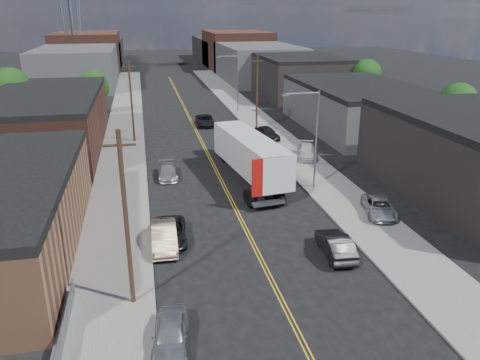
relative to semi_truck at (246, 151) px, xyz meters
name	(u,v)px	position (x,y,z in m)	size (l,w,h in m)	color
ground	(188,114)	(-2.59, 30.48, -2.57)	(260.00, 260.00, 0.00)	black
centerline	(200,138)	(-2.59, 15.48, -2.56)	(0.32, 120.00, 0.01)	gold
sidewalk_left	(124,142)	(-12.09, 15.48, -2.49)	(5.00, 140.00, 0.15)	slate
sidewalk_right	(271,134)	(6.91, 15.48, -2.49)	(5.00, 140.00, 0.15)	slate
warehouse_brown	(47,121)	(-20.59, 14.48, 0.73)	(12.00, 26.00, 6.60)	#4C291E
industrial_right_b	(358,106)	(19.41, 16.48, 0.48)	(14.00, 24.00, 6.10)	#3A393C
industrial_right_c	(298,76)	(19.41, 42.48, 1.23)	(14.00, 22.00, 7.60)	black
skyline_left_a	(78,67)	(-22.59, 65.48, 1.43)	(16.00, 30.00, 8.00)	#3A393C
skyline_right_a	(258,63)	(17.41, 65.48, 1.43)	(16.00, 30.00, 8.00)	#3A393C
skyline_left_b	(88,52)	(-22.59, 90.48, 2.43)	(16.00, 26.00, 10.00)	#4C291E
skyline_right_b	(236,50)	(17.41, 90.48, 2.43)	(16.00, 26.00, 10.00)	#4C291E
skyline_left_c	(95,52)	(-22.59, 110.48, 0.93)	(16.00, 40.00, 7.00)	black
skyline_right_c	(224,50)	(17.41, 110.48, 0.93)	(16.00, 40.00, 7.00)	black
streetlight_near	(313,132)	(5.01, -4.52, 2.76)	(3.39, 0.25, 9.00)	gray
streetlight_far	(235,79)	(5.01, 30.48, 2.76)	(3.39, 0.25, 9.00)	gray
utility_pole_left_near	(126,220)	(-10.79, -19.52, 2.57)	(1.60, 0.26, 10.00)	black
utility_pole_left_far	(131,101)	(-10.79, 15.48, 2.57)	(1.60, 0.26, 10.00)	black
utility_pole_right	(257,92)	(5.61, 18.48, 2.57)	(1.60, 0.26, 10.00)	black
tree_left_mid	(12,89)	(-26.53, 25.48, 2.92)	(5.10, 5.04, 8.37)	black
tree_left_far	(94,86)	(-16.53, 32.48, 2.00)	(4.35, 4.20, 6.97)	black
tree_right_near	(458,104)	(27.47, 6.48, 2.30)	(4.60, 4.48, 7.44)	black
tree_right_far	(367,76)	(27.47, 30.48, 2.61)	(4.85, 4.76, 7.91)	black
semi_truck	(246,151)	(0.00, 0.00, 0.00)	(4.72, 17.51, 4.50)	beige
car_left_a	(170,334)	(-8.99, -23.51, -1.85)	(1.69, 4.21, 1.44)	#9FA3A4
car_left_b	(164,237)	(-8.71, -13.17, -1.76)	(1.71, 4.91, 1.62)	#947C60
car_left_c	(170,232)	(-8.26, -12.34, -1.88)	(2.28, 4.94, 1.37)	black
car_left_d	(167,171)	(-7.59, 1.25, -1.92)	(1.80, 4.44, 1.29)	#A7AAAC
car_right_oncoming	(335,245)	(2.41, -16.64, -1.80)	(1.62, 4.64, 1.53)	black
car_right_lot_a	(379,207)	(8.29, -11.45, -1.76)	(2.17, 4.70, 1.31)	#B0B3B6
car_right_lot_b	(307,151)	(7.84, 4.33, -1.72)	(1.96, 4.82, 1.40)	#BABABA
car_right_lot_c	(267,133)	(5.61, 12.87, -1.62)	(1.87, 4.66, 1.59)	black
car_ahead_truck	(205,120)	(-0.95, 22.37, -1.84)	(2.41, 5.23, 1.45)	black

